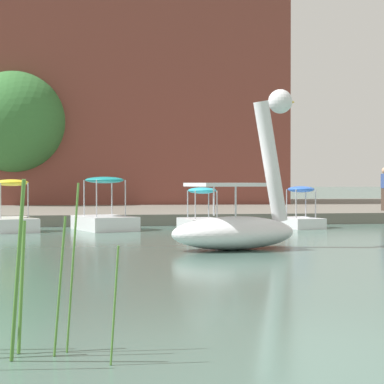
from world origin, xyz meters
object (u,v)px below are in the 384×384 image
(pedal_boat_blue, at_px, (301,215))
(pedal_boat_cyan, at_px, (202,217))
(tree_broadleaf_right, at_px, (14,122))
(pedal_boat_teal, at_px, (104,215))
(swan_boat, at_px, (239,218))
(pedal_boat_yellow, at_px, (12,218))

(pedal_boat_blue, xyz_separation_m, pedal_boat_cyan, (-3.23, -0.00, -0.02))
(tree_broadleaf_right, bearing_deg, pedal_boat_teal, -75.28)
(pedal_boat_teal, relative_size, tree_broadleaf_right, 0.41)
(tree_broadleaf_right, bearing_deg, swan_boat, -73.59)
(swan_boat, relative_size, pedal_boat_cyan, 1.77)
(pedal_boat_yellow, bearing_deg, pedal_boat_cyan, 1.33)
(pedal_boat_yellow, relative_size, tree_broadleaf_right, 0.36)
(pedal_boat_teal, bearing_deg, pedal_boat_cyan, -0.83)
(swan_boat, relative_size, pedal_boat_blue, 1.96)
(swan_boat, height_order, pedal_boat_yellow, swan_boat)
(swan_boat, bearing_deg, pedal_boat_teal, 109.51)
(swan_boat, height_order, pedal_boat_teal, swan_boat)
(swan_boat, distance_m, pedal_boat_yellow, 8.80)
(swan_boat, distance_m, pedal_boat_blue, 8.06)
(pedal_boat_blue, height_order, tree_broadleaf_right, tree_broadleaf_right)
(pedal_boat_blue, distance_m, tree_broadleaf_right, 17.16)
(swan_boat, bearing_deg, tree_broadleaf_right, 106.41)
(pedal_boat_blue, bearing_deg, swan_boat, -117.55)
(pedal_boat_teal, distance_m, pedal_boat_yellow, 2.77)
(pedal_boat_blue, distance_m, pedal_boat_teal, 6.27)
(pedal_boat_cyan, distance_m, pedal_boat_teal, 3.05)
(pedal_boat_blue, relative_size, pedal_boat_teal, 0.70)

